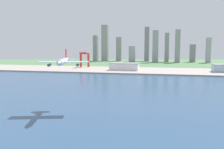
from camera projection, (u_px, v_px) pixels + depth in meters
The scene contains 8 objects.
ground_plane at pixel (122, 84), 353.99m from camera, with size 2400.00×2400.00×0.00m, color #527B50.
water_bay at pixel (113, 91), 295.81m from camera, with size 840.00×360.00×0.15m, color #2D4C70.
industrial_pier at pixel (137, 70), 538.05m from camera, with size 840.00×140.00×2.50m, color #A69A92.
airplane_landing at pixel (63, 62), 197.85m from camera, with size 42.77×45.47×14.31m.
port_crane_red at pixel (84, 56), 605.23m from camera, with size 22.68×47.06×38.56m.
warehouse_main at pixel (125, 66), 535.04m from camera, with size 63.93×38.66×15.87m.
warehouse_annex at pixel (221, 68), 491.41m from camera, with size 33.71×28.36×16.36m.
distant_skyline at pixel (143, 47), 852.97m from camera, with size 412.14×72.77×132.69m.
Camera 1 is at (61.78, -44.65, 55.69)m, focal length 38.39 mm.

